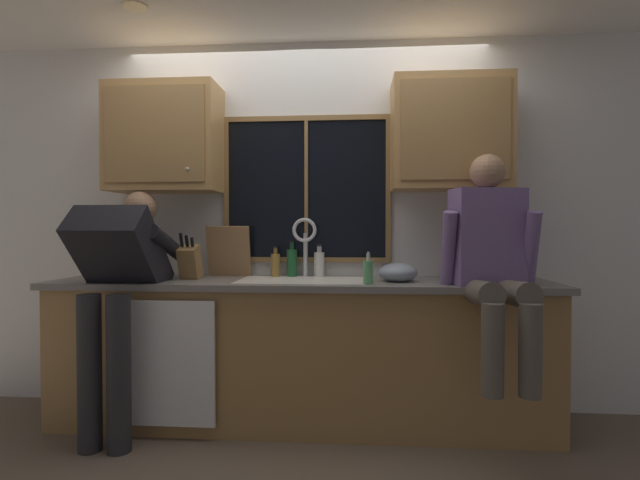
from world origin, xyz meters
TOP-DOWN VIEW (x-y plane):
  - back_wall at (0.00, 0.06)m, footprint 5.50×0.12m
  - ceiling_downlight_left at (-0.93, -0.60)m, footprint 0.14×0.14m
  - window_glass at (0.01, -0.01)m, footprint 1.10×0.02m
  - window_frame_top at (0.01, -0.02)m, footprint 1.17×0.02m
  - window_frame_bottom at (0.01, -0.02)m, footprint 1.17×0.02m
  - window_frame_left at (-0.55, -0.02)m, footprint 0.03×0.02m
  - window_frame_right at (0.58, -0.02)m, footprint 0.03×0.02m
  - window_mullion_center at (0.01, -0.02)m, footprint 0.02×0.02m
  - lower_cabinet_run at (0.00, -0.29)m, footprint 3.10×0.58m
  - countertop at (0.00, -0.31)m, footprint 3.16×0.62m
  - dishwasher_front at (-0.76, -0.61)m, footprint 0.60×0.02m
  - upper_cabinet_left at (-0.94, -0.17)m, footprint 0.74×0.36m
  - upper_cabinet_right at (0.96, -0.17)m, footprint 0.74×0.36m
  - sink at (0.01, -0.30)m, footprint 0.80×0.46m
  - faucet at (0.02, -0.12)m, footprint 0.18×0.09m
  - person_standing at (-1.05, -0.58)m, footprint 0.53×0.72m
  - person_sitting_on_counter at (1.12, -0.57)m, footprint 0.54×0.63m
  - knife_block at (-0.72, -0.29)m, footprint 0.12×0.18m
  - cutting_board at (-0.52, -0.09)m, footprint 0.30×0.09m
  - mixing_bowl at (0.62, -0.32)m, footprint 0.24×0.24m
  - soap_dispenser at (0.43, -0.49)m, footprint 0.06×0.07m
  - bottle_green_glass at (0.11, -0.07)m, footprint 0.07×0.07m
  - bottle_tall_clear at (-0.08, -0.08)m, footprint 0.07×0.07m
  - bottle_amber_small at (-0.19, -0.10)m, footprint 0.06×0.06m

SIDE VIEW (x-z plane):
  - lower_cabinet_run at x=0.00m, z-range 0.00..0.88m
  - dishwasher_front at x=-0.76m, z-range 0.09..0.83m
  - sink at x=0.01m, z-range 0.72..0.93m
  - countertop at x=0.00m, z-range 0.88..0.92m
  - person_standing at x=-1.05m, z-range 0.19..1.68m
  - mixing_bowl at x=0.62m, z-range 0.91..1.03m
  - soap_dispenser at x=0.43m, z-range 0.90..1.09m
  - bottle_amber_small at x=-0.19m, z-range 0.90..1.11m
  - bottle_green_glass at x=0.11m, z-range 0.90..1.12m
  - bottle_tall_clear at x=-0.08m, z-range 0.90..1.14m
  - knife_block at x=-0.72m, z-range 0.87..1.19m
  - window_frame_bottom at x=0.01m, z-range 1.01..1.05m
  - cutting_board at x=-0.52m, z-range 0.92..1.27m
  - person_sitting_on_counter at x=1.12m, z-range 0.47..1.73m
  - faucet at x=0.02m, z-range 0.97..1.37m
  - back_wall at x=0.00m, z-range 0.00..2.55m
  - window_glass at x=0.01m, z-range 1.05..2.00m
  - window_frame_left at x=-0.55m, z-range 1.05..2.00m
  - window_frame_right at x=0.58m, z-range 1.05..2.00m
  - window_mullion_center at x=0.01m, z-range 1.05..2.00m
  - upper_cabinet_left at x=-0.94m, z-range 1.50..2.22m
  - upper_cabinet_right at x=0.96m, z-range 1.50..2.22m
  - window_frame_top at x=0.01m, z-range 2.00..2.04m
  - ceiling_downlight_left at x=-0.93m, z-range 2.54..2.55m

